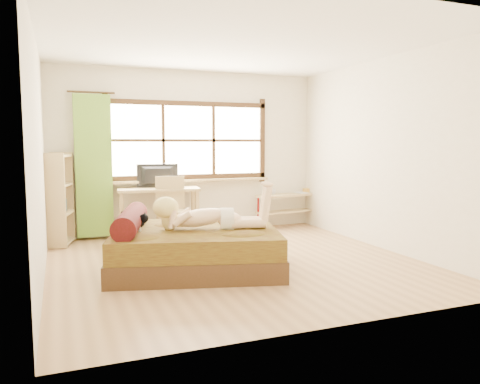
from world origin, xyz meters
name	(u,v)px	position (x,y,z in m)	size (l,w,h in m)	color
floor	(236,262)	(0.00, 0.00, 0.00)	(4.50, 4.50, 0.00)	#9E754C
ceiling	(236,44)	(0.00, 0.00, 2.70)	(4.50, 4.50, 0.00)	white
wall_back	(189,152)	(0.00, 2.25, 1.35)	(4.50, 4.50, 0.00)	silver
wall_front	(336,164)	(0.00, -2.25, 1.35)	(4.50, 4.50, 0.00)	silver
wall_left	(39,158)	(-2.25, 0.00, 1.35)	(4.50, 4.50, 0.00)	silver
wall_right	(385,154)	(2.25, 0.00, 1.35)	(4.50, 4.50, 0.00)	silver
window	(189,143)	(0.00, 2.22, 1.51)	(2.80, 0.16, 1.46)	#FFEDBF
curtain	(94,166)	(-1.55, 2.13, 1.15)	(0.55, 0.10, 2.20)	#639528
bed	(192,247)	(-0.60, -0.09, 0.26)	(2.29, 2.01, 0.74)	#30200E
woman	(209,204)	(-0.40, -0.15, 0.78)	(1.37, 0.39, 0.59)	beige
kitten	(133,221)	(-1.27, 0.00, 0.61)	(0.29, 0.12, 0.23)	black
desk	(159,194)	(-0.58, 1.95, 0.69)	(1.34, 0.75, 0.79)	tan
monitor	(158,176)	(-0.58, 2.00, 0.98)	(0.65, 0.09, 0.38)	black
chair	(171,205)	(-0.47, 1.59, 0.55)	(0.50, 0.50, 1.00)	tan
pipe_shelf	(288,203)	(1.78, 2.07, 0.43)	(1.21, 0.48, 0.67)	tan
cup	(272,192)	(1.47, 2.07, 0.64)	(0.13, 0.13, 0.10)	gray
book	(297,193)	(1.97, 2.07, 0.60)	(0.18, 0.25, 0.02)	gray
bookshelf	(58,199)	(-2.08, 1.90, 0.69)	(0.46, 0.65, 1.36)	tan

